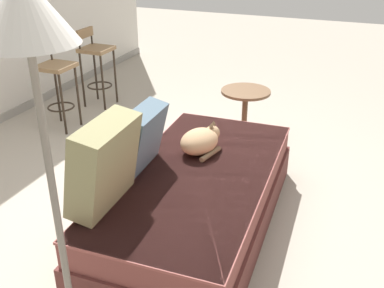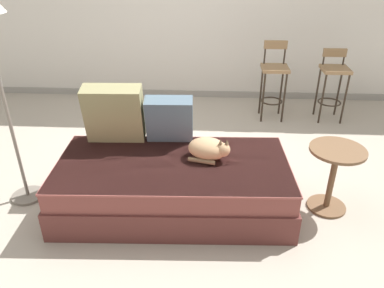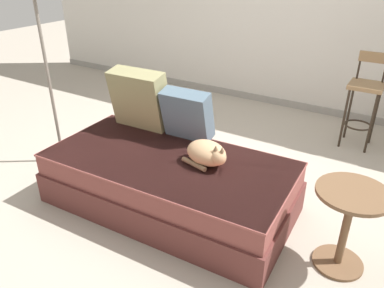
# 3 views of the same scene
# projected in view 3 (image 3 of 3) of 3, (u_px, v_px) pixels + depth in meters

# --- Properties ---
(ground_plane) EXTENTS (16.00, 16.00, 0.00)m
(ground_plane) POSITION_uv_depth(u_px,v_px,m) (195.00, 182.00, 3.32)
(ground_plane) COLOR #A89E8E
(ground_plane) RESTS_ON ground
(wall_back_panel) EXTENTS (8.00, 0.10, 2.60)m
(wall_back_panel) POSITION_uv_depth(u_px,v_px,m) (294.00, 1.00, 4.43)
(wall_back_panel) COLOR silver
(wall_back_panel) RESTS_ON ground
(wall_baseboard_trim) EXTENTS (8.00, 0.02, 0.09)m
(wall_baseboard_trim) POSITION_uv_depth(u_px,v_px,m) (281.00, 102.00, 4.96)
(wall_baseboard_trim) COLOR gray
(wall_baseboard_trim) RESTS_ON ground
(couch) EXTENTS (1.93, 1.02, 0.43)m
(couch) POSITION_uv_depth(u_px,v_px,m) (169.00, 182.00, 2.92)
(couch) COLOR brown
(couch) RESTS_ON ground
(throw_pillow_corner) EXTENTS (0.51, 0.28, 0.52)m
(throw_pillow_corner) POSITION_uv_depth(u_px,v_px,m) (140.00, 99.00, 3.22)
(throw_pillow_corner) COLOR #847F56
(throw_pillow_corner) RESTS_ON couch
(throw_pillow_middle) EXTENTS (0.41, 0.25, 0.43)m
(throw_pillow_middle) POSITION_uv_depth(u_px,v_px,m) (187.00, 115.00, 3.03)
(throw_pillow_middle) COLOR #4C6070
(throw_pillow_middle) RESTS_ON couch
(cat) EXTENTS (0.37, 0.31, 0.20)m
(cat) POSITION_uv_depth(u_px,v_px,m) (207.00, 153.00, 2.71)
(cat) COLOR tan
(cat) RESTS_ON couch
(bar_stool_near_window) EXTENTS (0.32, 0.32, 0.95)m
(bar_stool_near_window) POSITION_uv_depth(u_px,v_px,m) (365.00, 95.00, 3.73)
(bar_stool_near_window) COLOR #2D2319
(bar_stool_near_window) RESTS_ON ground
(side_table) EXTENTS (0.44, 0.44, 0.57)m
(side_table) POSITION_uv_depth(u_px,v_px,m) (348.00, 218.00, 2.28)
(side_table) COLOR brown
(side_table) RESTS_ON ground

